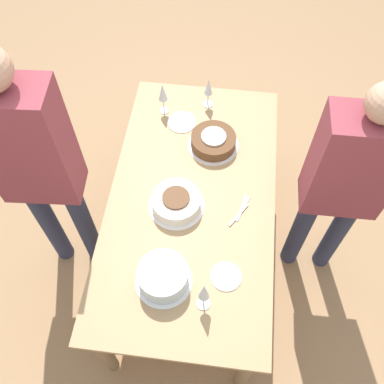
{
  "coord_description": "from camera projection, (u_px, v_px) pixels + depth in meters",
  "views": [
    {
      "loc": [
        -1.25,
        -0.15,
        2.75
      ],
      "look_at": [
        0.0,
        0.0,
        0.8
      ],
      "focal_mm": 40.0,
      "sensor_mm": 36.0,
      "label": 1
    }
  ],
  "objects": [
    {
      "name": "fork_pile",
      "position": [
        241.0,
        210.0,
        2.31
      ],
      "size": [
        0.21,
        0.11,
        0.01
      ],
      "color": "silver",
      "rests_on": "dining_table"
    },
    {
      "name": "wine_glass_far",
      "position": [
        208.0,
        88.0,
        2.62
      ],
      "size": [
        0.07,
        0.07,
        0.21
      ],
      "color": "silver",
      "rests_on": "dining_table"
    },
    {
      "name": "dessert_plate_left",
      "position": [
        226.0,
        276.0,
        2.11
      ],
      "size": [
        0.16,
        0.16,
        0.01
      ],
      "color": "silver",
      "rests_on": "dining_table"
    },
    {
      "name": "cake_back_decorated",
      "position": [
        163.0,
        277.0,
        2.05
      ],
      "size": [
        0.28,
        0.28,
        0.12
      ],
      "color": "white",
      "rests_on": "dining_table"
    },
    {
      "name": "person_watching",
      "position": [
        35.0,
        163.0,
        2.11
      ],
      "size": [
        0.25,
        0.42,
        1.75
      ],
      "rotation": [
        0.0,
        0.0,
        -1.49
      ],
      "color": "#2D334C",
      "rests_on": "ground_plane"
    },
    {
      "name": "cake_center_white",
      "position": [
        176.0,
        202.0,
        2.3
      ],
      "size": [
        0.31,
        0.31,
        0.09
      ],
      "color": "white",
      "rests_on": "dining_table"
    },
    {
      "name": "dessert_plate_right",
      "position": [
        182.0,
        122.0,
        2.66
      ],
      "size": [
        0.18,
        0.18,
        0.01
      ],
      "color": "silver",
      "rests_on": "dining_table"
    },
    {
      "name": "person_cutting",
      "position": [
        346.0,
        180.0,
        2.17
      ],
      "size": [
        0.23,
        0.4,
        1.6
      ],
      "rotation": [
        0.0,
        0.0,
        1.59
      ],
      "color": "#2D334C",
      "rests_on": "ground_plane"
    },
    {
      "name": "ground_plane",
      "position": [
        192.0,
        253.0,
        2.99
      ],
      "size": [
        12.0,
        12.0,
        0.0
      ],
      "primitive_type": "plane",
      "color": "#A87F56"
    },
    {
      "name": "wine_glass_extra",
      "position": [
        204.0,
        292.0,
        1.9
      ],
      "size": [
        0.07,
        0.07,
        0.24
      ],
      "color": "silver",
      "rests_on": "dining_table"
    },
    {
      "name": "cake_front_chocolate",
      "position": [
        213.0,
        141.0,
        2.53
      ],
      "size": [
        0.31,
        0.31,
        0.09
      ],
      "color": "white",
      "rests_on": "dining_table"
    },
    {
      "name": "dining_table",
      "position": [
        192.0,
        206.0,
        2.45
      ],
      "size": [
        1.73,
        0.92,
        0.75
      ],
      "color": "tan",
      "rests_on": "ground_plane"
    },
    {
      "name": "wine_glass_near",
      "position": [
        163.0,
        93.0,
        2.58
      ],
      "size": [
        0.06,
        0.06,
        0.22
      ],
      "color": "silver",
      "rests_on": "dining_table"
    }
  ]
}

